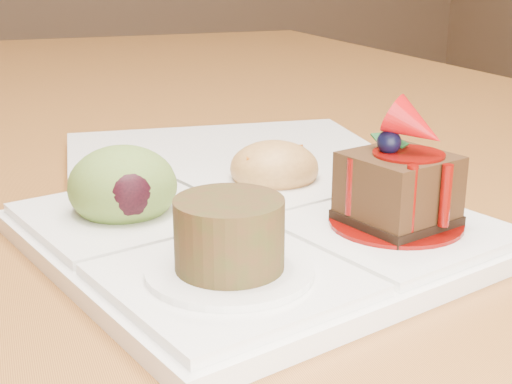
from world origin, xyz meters
name	(u,v)px	position (x,y,z in m)	size (l,w,h in m)	color
dining_table	(213,155)	(0.00, 0.00, 0.68)	(1.00, 1.80, 0.75)	#A46A2A
sampler_plate	(250,213)	(-0.12, -0.45, 0.77)	(0.31, 0.31, 0.10)	white
second_plate	(233,167)	(-0.07, -0.30, 0.76)	(0.27, 0.27, 0.01)	white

